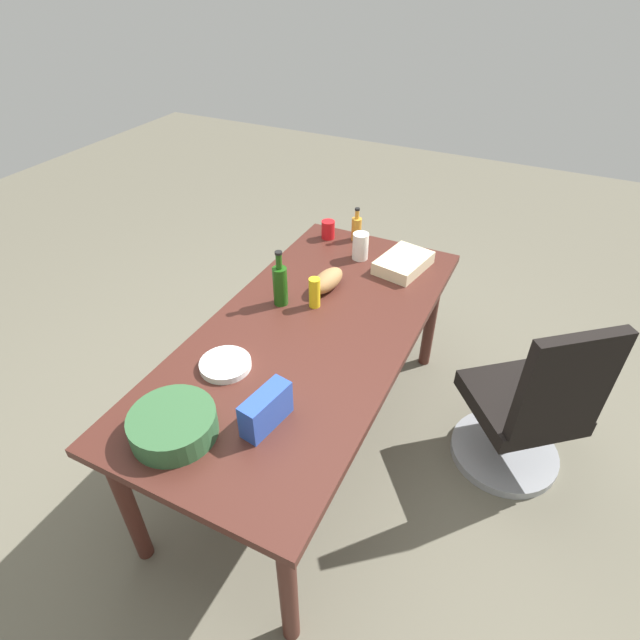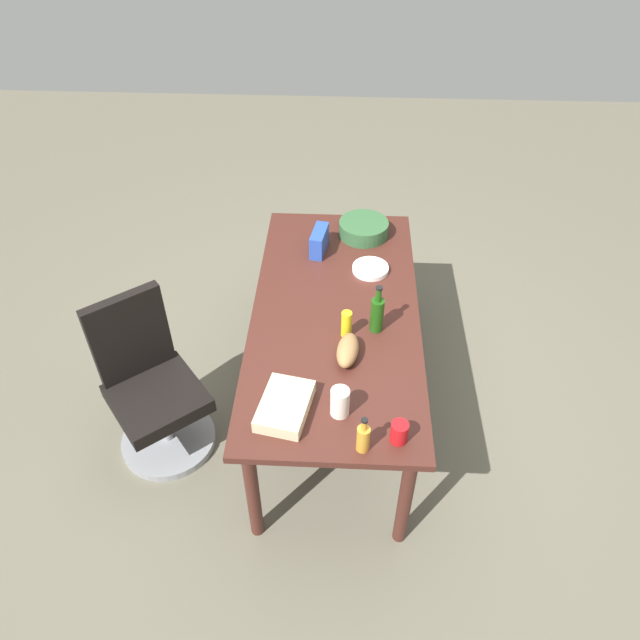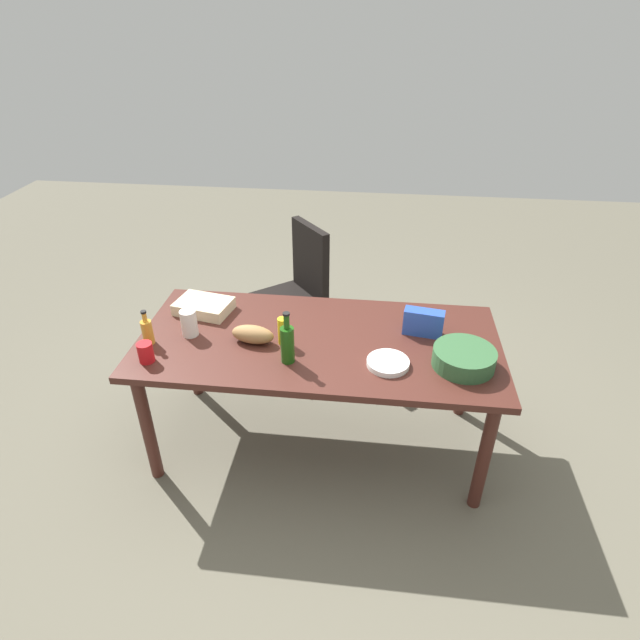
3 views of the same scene
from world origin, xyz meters
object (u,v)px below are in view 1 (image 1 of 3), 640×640
Objects in this scene: mayo_jar at (360,246)px; red_solo_cup at (328,230)px; dressing_bottle at (357,228)px; salad_bowl at (173,425)px; mustard_bottle at (315,293)px; wine_bottle at (280,284)px; paper_plate_stack at (225,365)px; office_chair at (525,415)px; chip_bag_blue at (266,409)px; sheet_cake at (403,263)px; bread_loaf at (327,281)px; conference_table at (309,344)px.

red_solo_cup is at bearing 62.01° from mayo_jar.
dressing_bottle is 0.64× the size of salad_bowl.
mayo_jar is at bearing -2.32° from mustard_bottle.
mustard_bottle is 0.17m from wine_bottle.
salad_bowl is at bearing 174.18° from mustard_bottle.
paper_plate_stack is 0.39m from salad_bowl.
office_chair is 1.36m from chip_bag_blue.
office_chair reaches higher than mayo_jar.
mustard_bottle reaches higher than chip_bag_blue.
chip_bag_blue reaches higher than sheet_cake.
office_chair reaches higher than salad_bowl.
red_solo_cup is 0.71× the size of mayo_jar.
office_chair is at bearing -82.98° from mustard_bottle.
dressing_bottle is 0.93× the size of chip_bag_blue.
sheet_cake is (1.11, -0.42, 0.02)m from paper_plate_stack.
dressing_bottle is 1.69m from salad_bowl.
sheet_cake is at bearing -118.31° from dressing_bottle.
office_chair is at bearing -47.39° from salad_bowl.
chip_bag_blue is (-0.76, -0.18, -0.00)m from mustard_bottle.
salad_bowl is at bearing 175.43° from mayo_jar.
red_solo_cup is 0.37× the size of wine_bottle.
bread_loaf is at bearing 11.66° from chip_bag_blue.
mustard_bottle is 0.49× the size of salad_bowl.
paper_plate_stack is 0.69× the size of salad_bowl.
mustard_bottle reaches higher than salad_bowl.
mayo_jar reaches higher than conference_table.
bread_loaf is at bearing 141.86° from sheet_cake.
paper_plate_stack is 0.53m from wine_bottle.
dressing_bottle reaches higher than chip_bag_blue.
dressing_bottle is at bearing -5.53° from wine_bottle.
mustard_bottle is 0.61m from sheet_cake.
salad_bowl is 1.13m from bread_loaf.
office_chair is at bearing -117.04° from dressing_bottle.
red_solo_cup is (0.54, 1.33, 0.46)m from office_chair.
red_solo_cup is (0.51, 0.24, 0.01)m from bread_loaf.
mayo_jar is at bearing 90.25° from sheet_cake.
bread_loaf is (0.74, -0.13, 0.04)m from paper_plate_stack.
office_chair is (0.32, -1.02, -0.32)m from conference_table.
dressing_bottle is 0.79m from wine_bottle.
mustard_bottle is 0.49× the size of sheet_cake.
dressing_bottle is (0.73, 0.09, -0.00)m from mustard_bottle.
red_solo_cup is (1.63, 0.15, 0.01)m from salad_bowl.
wine_bottle is (-0.78, 0.08, 0.03)m from dressing_bottle.
red_solo_cup is (0.86, 0.31, 0.14)m from conference_table.
sheet_cake is (0.54, -0.28, -0.04)m from mustard_bottle.
red_solo_cup is (0.68, 0.25, -0.02)m from mustard_bottle.
mustard_bottle is 0.74m from dressing_bottle.
office_chair reaches higher than red_solo_cup.
red_solo_cup is at bearing 67.83° from office_chair.
office_chair is 1.47m from paper_plate_stack.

